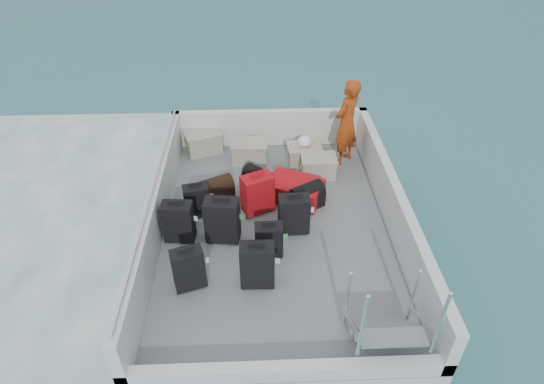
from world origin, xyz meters
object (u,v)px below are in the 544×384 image
at_px(suitcase_2, 197,201).
at_px(crate_1, 250,152).
at_px(suitcase_8, 295,190).
at_px(suitcase_3, 257,266).
at_px(crate_0, 204,143).
at_px(suitcase_0, 189,269).
at_px(suitcase_7, 294,215).
at_px(suitcase_6, 269,241).
at_px(suitcase_4, 222,221).
at_px(crate_3, 318,167).
at_px(suitcase_5, 257,194).
at_px(passenger, 346,123).
at_px(crate_2, 304,155).
at_px(suitcase_1, 179,222).

xyz_separation_m(suitcase_2, crate_1, (0.80, 1.52, -0.09)).
bearing_deg(suitcase_8, suitcase_3, -172.51).
bearing_deg(crate_0, suitcase_0, -88.46).
height_order(suitcase_2, suitcase_7, suitcase_7).
bearing_deg(suitcase_3, suitcase_0, -178.20).
height_order(suitcase_6, suitcase_8, suitcase_6).
distance_m(suitcase_4, suitcase_8, 1.44).
bearing_deg(crate_3, suitcase_6, -115.75).
bearing_deg(suitcase_6, suitcase_5, 96.59).
height_order(suitcase_4, crate_0, suitcase_4).
xyz_separation_m(suitcase_2, suitcase_7, (1.44, -0.42, 0.04)).
height_order(suitcase_4, suitcase_7, suitcase_4).
xyz_separation_m(suitcase_4, passenger, (2.07, 2.02, 0.43)).
height_order(suitcase_2, crate_2, suitcase_2).
xyz_separation_m(suitcase_3, suitcase_5, (0.02, 1.50, -0.01)).
xyz_separation_m(suitcase_6, crate_2, (0.71, 2.30, -0.09)).
bearing_deg(crate_1, suitcase_1, -116.19).
height_order(crate_0, crate_2, crate_0).
relative_size(suitcase_6, crate_1, 0.88).
distance_m(suitcase_4, suitcase_5, 0.81).
bearing_deg(crate_2, suitcase_5, -122.63).
xyz_separation_m(suitcase_6, crate_1, (-0.26, 2.41, -0.08)).
bearing_deg(suitcase_0, suitcase_6, 9.40).
bearing_deg(suitcase_8, crate_3, -8.75).
relative_size(suitcase_4, crate_0, 1.13).
height_order(suitcase_5, suitcase_8, suitcase_5).
bearing_deg(suitcase_0, suitcase_8, 32.17).
distance_m(suitcase_0, crate_2, 3.33).
bearing_deg(suitcase_0, suitcase_2, 73.17).
height_order(suitcase_4, crate_3, suitcase_4).
bearing_deg(suitcase_2, suitcase_1, -123.34).
relative_size(suitcase_7, crate_0, 1.00).
bearing_deg(suitcase_8, suitcase_0, 167.01).
bearing_deg(suitcase_3, crate_1, 93.07).
distance_m(suitcase_3, suitcase_5, 1.50).
distance_m(suitcase_3, suitcase_8, 1.90).
height_order(suitcase_8, crate_3, crate_3).
relative_size(suitcase_8, crate_3, 1.51).
bearing_deg(crate_0, suitcase_4, -78.96).
xyz_separation_m(suitcase_0, suitcase_1, (-0.24, 0.90, 0.01)).
bearing_deg(crate_1, crate_0, 157.08).
bearing_deg(crate_3, suitcase_8, -125.44).
xyz_separation_m(suitcase_5, crate_1, (-0.12, 1.44, -0.14)).
distance_m(suitcase_6, passenger, 2.80).
distance_m(suitcase_3, crate_3, 2.67).
distance_m(suitcase_1, suitcase_6, 1.32).
bearing_deg(suitcase_0, crate_0, 73.38).
xyz_separation_m(suitcase_6, crate_3, (0.92, 1.90, -0.09)).
relative_size(suitcase_3, suitcase_7, 1.07).
height_order(suitcase_4, crate_2, suitcase_4).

